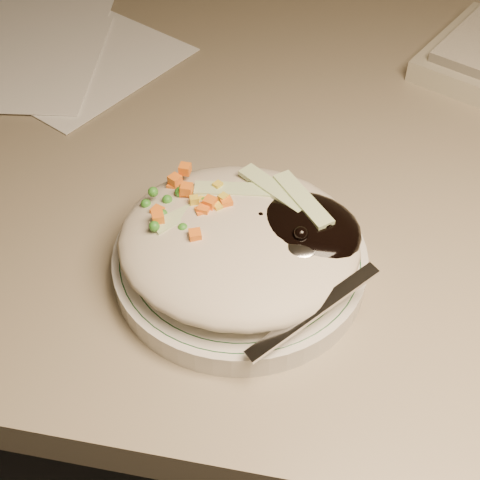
# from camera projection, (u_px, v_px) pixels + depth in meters

# --- Properties ---
(desk) EXTENTS (1.40, 0.70, 0.74)m
(desk) POSITION_uv_depth(u_px,v_px,m) (308.00, 274.00, 0.82)
(desk) COLOR gray
(desk) RESTS_ON ground
(plate) EXTENTS (0.21, 0.21, 0.02)m
(plate) POSITION_uv_depth(u_px,v_px,m) (240.00, 262.00, 0.55)
(plate) COLOR silver
(plate) RESTS_ON desk
(plate_rim) EXTENTS (0.20, 0.20, 0.00)m
(plate_rim) POSITION_uv_depth(u_px,v_px,m) (240.00, 253.00, 0.54)
(plate_rim) COLOR #144723
(plate_rim) RESTS_ON plate
(meal) EXTENTS (0.21, 0.19, 0.05)m
(meal) POSITION_uv_depth(u_px,v_px,m) (245.00, 237.00, 0.53)
(meal) COLOR beige
(meal) RESTS_ON plate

